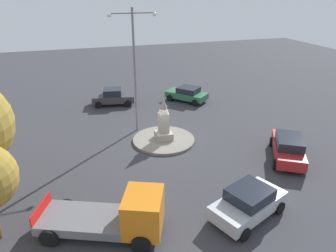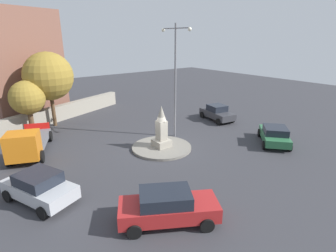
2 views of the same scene
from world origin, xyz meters
TOP-DOWN VIEW (x-y plane):
  - ground_plane at (0.00, 0.00)m, footprint 80.00×80.00m
  - traffic_island at (0.00, 0.00)m, footprint 4.46×4.46m
  - monument at (0.00, 0.00)m, footprint 1.15×1.15m
  - streetlamp at (-1.42, 2.45)m, footprint 3.37×0.28m
  - car_dark_grey_parked_left at (-2.37, 8.70)m, footprint 4.09×2.48m
  - car_green_approaching at (4.63, 7.56)m, footprint 3.94×4.15m
  - car_red_far_side at (6.91, -4.79)m, footprint 3.71×4.67m
  - car_silver_parked_right at (1.58, -8.89)m, footprint 4.31×3.16m
  - truck_orange_near_island at (-4.52, -8.18)m, footprint 5.85×3.94m

SIDE VIEW (x-z plane):
  - ground_plane at x=0.00m, z-range 0.00..0.00m
  - traffic_island at x=0.00m, z-range 0.00..0.18m
  - car_green_approaching at x=4.63m, z-range 0.03..1.44m
  - car_dark_grey_parked_left at x=-2.37m, z-range 0.00..1.55m
  - car_silver_parked_right at x=1.58m, z-range 0.02..1.59m
  - car_red_far_side at x=6.91m, z-range 0.02..1.62m
  - truck_orange_near_island at x=-4.52m, z-range -0.08..2.07m
  - monument at x=0.00m, z-range -0.08..3.06m
  - streetlamp at x=-1.42m, z-range 0.88..9.86m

